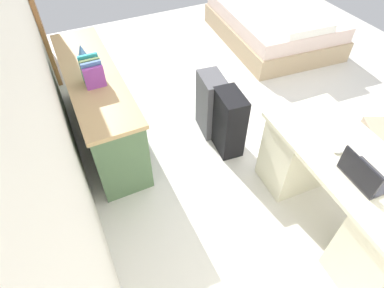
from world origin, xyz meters
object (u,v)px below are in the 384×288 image
Objects in this scene: suitcase_black at (229,123)px; figurine_small at (81,49)px; credenza at (100,106)px; bed at (273,25)px; laptop at (363,175)px; desk at (340,192)px; suitcase_spare_grey at (211,105)px; computer_mouse at (339,150)px.

suitcase_black is 6.05× the size of figurine_small.
bed is at bearing -70.86° from credenza.
laptop reaches higher than figurine_small.
bed is at bearing -77.47° from figurine_small.
bed is 2.96m from figurine_small.
laptop is (-1.24, -0.26, 0.45)m from suitcase_black.
bed is 3.03× the size of suitcase_black.
suitcase_spare_grey is (1.43, 0.37, -0.05)m from desk.
suitcase_black and suitcase_spare_grey have the same top height.
credenza is at bearing -179.75° from figurine_small.
figurine_small is (-0.63, 2.83, 0.59)m from bed.
computer_mouse is at bearing -140.69° from credenza.
credenza is 2.23m from computer_mouse.
figurine_small is (0.75, 1.06, 0.50)m from suitcase_spare_grey.
desk is 3.14m from bed.
credenza is at bearing 42.22° from computer_mouse.
laptop is 0.27m from computer_mouse.
desk is 2.21× the size of suitcase_spare_grey.
laptop is at bearing 153.16° from bed.
credenza is (1.83, 1.43, 0.01)m from desk.
desk is 0.39m from computer_mouse.
bed is at bearing -26.35° from desk.
suitcase_black is 1.34m from laptop.
desk is at bearing -146.72° from figurine_small.
bed is 3.08m from computer_mouse.
figurine_small is (2.31, 1.34, 0.05)m from laptop.
bed is at bearing -40.05° from suitcase_black.
suitcase_black is at bearing 20.61° from computer_mouse.
suitcase_spare_grey is (-1.38, 1.77, 0.09)m from bed.
suitcase_black is (1.11, 0.35, -0.05)m from desk.
credenza is 3.00m from bed.
desk is 2.65m from figurine_small.
credenza reaches higher than suitcase_black.
laptop reaches higher than suitcase_black.
suitcase_spare_grey is 1.39m from figurine_small.
figurine_small reaches higher than suitcase_spare_grey.
figurine_small reaches higher than computer_mouse.
suitcase_black is 1.11m from computer_mouse.
desk is at bearing 153.65° from bed.
laptop is (-1.56, -0.28, 0.45)m from suitcase_spare_grey.
desk is 0.82× the size of credenza.
desk is 4.59× the size of laptop.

